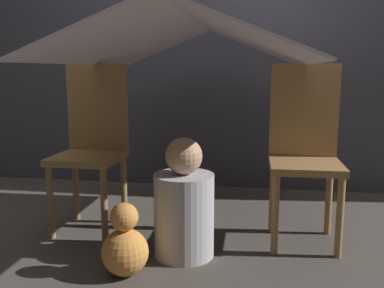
# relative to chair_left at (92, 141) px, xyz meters

# --- Properties ---
(ground_plane) EXTENTS (8.80, 8.80, 0.00)m
(ground_plane) POSITION_rel_chair_left_xyz_m (0.59, -0.16, -0.50)
(ground_plane) COLOR #47423D
(wall_back) EXTENTS (7.00, 0.05, 2.50)m
(wall_back) POSITION_rel_chair_left_xyz_m (0.59, 0.99, 0.75)
(wall_back) COLOR #3D3D47
(wall_back) RESTS_ON ground_plane
(chair_left) EXTENTS (0.37, 0.37, 0.94)m
(chair_left) POSITION_rel_chair_left_xyz_m (0.00, 0.00, 0.00)
(chair_left) COLOR olive
(chair_left) RESTS_ON ground_plane
(chair_right) EXTENTS (0.37, 0.37, 0.94)m
(chair_right) POSITION_rel_chair_left_xyz_m (1.18, 0.00, 0.00)
(chair_right) COLOR olive
(chair_right) RESTS_ON ground_plane
(sheet_canopy) EXTENTS (1.18, 1.53, 0.24)m
(sheet_canopy) POSITION_rel_chair_left_xyz_m (0.59, -0.07, 0.56)
(sheet_canopy) COLOR silver
(person_front) EXTENTS (0.29, 0.29, 0.59)m
(person_front) POSITION_rel_chair_left_xyz_m (0.59, -0.31, -0.26)
(person_front) COLOR #B2B2B7
(person_front) RESTS_ON ground_plane
(plush_toy) EXTENTS (0.21, 0.21, 0.33)m
(plush_toy) POSITION_rel_chair_left_xyz_m (0.37, -0.56, -0.37)
(plush_toy) COLOR #D88C3F
(plush_toy) RESTS_ON ground_plane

